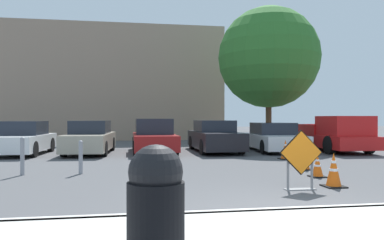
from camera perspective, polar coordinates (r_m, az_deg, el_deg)
name	(u,v)px	position (r m, az deg, el deg)	size (l,w,h in m)	color
ground_plane	(190,155)	(15.70, -0.29, -5.28)	(96.00, 96.00, 0.00)	#4C4C4F
sidewalk_strip	(331,238)	(5.07, 20.46, -16.46)	(24.86, 2.44, 0.14)	beige
curb_lip	(290,213)	(6.13, 14.66, -13.51)	(24.86, 0.20, 0.14)	beige
road_closed_sign	(301,158)	(8.30, 16.26, -5.61)	(0.96, 0.20, 1.28)	black
traffic_cone_nearest	(334,170)	(8.94, 20.78, -7.17)	(0.45, 0.45, 0.76)	black
traffic_cone_second	(317,166)	(10.27, 18.58, -6.66)	(0.39, 0.39, 0.59)	black
traffic_cone_third	(305,158)	(11.58, 16.82, -5.60)	(0.38, 0.38, 0.70)	black
traffic_cone_fourth	(297,152)	(12.91, 15.71, -4.77)	(0.45, 0.45, 0.80)	black
traffic_cone_fifth	(286,150)	(14.33, 14.06, -4.42)	(0.46, 0.46, 0.72)	black
parked_car_nearest	(23,139)	(17.20, -24.41, -2.67)	(2.01, 4.11, 1.40)	white
parked_car_second	(90,138)	(16.75, -15.25, -2.70)	(1.97, 4.54, 1.41)	#A39984
parked_car_third	(154,137)	(16.80, -5.85, -2.60)	(1.88, 4.58, 1.50)	maroon
parked_car_fourth	(215,137)	(17.02, 3.45, -2.60)	(1.84, 4.64, 1.42)	black
parked_car_fifth	(273,138)	(17.70, 12.26, -2.68)	(2.14, 4.64, 1.31)	silver
pickup_truck	(335,135)	(18.30, 20.99, -2.22)	(2.18, 5.19, 1.61)	red
trash_bin	(156,202)	(3.78, -5.54, -12.28)	(0.57, 0.57, 1.13)	black
bollard_nearest	(81,156)	(10.71, -16.61, -5.30)	(0.12, 0.12, 0.92)	gray
bollard_second	(22,155)	(11.00, -24.44, -4.88)	(0.12, 0.12, 1.03)	gray
building_facade_backdrop	(114,85)	(28.17, -11.75, 5.30)	(15.39, 5.00, 7.96)	gray
street_tree_behind_lot	(269,58)	(21.34, 11.60, 9.30)	(5.56, 5.56, 7.65)	#513823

